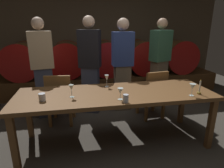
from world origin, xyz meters
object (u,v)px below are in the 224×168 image
Objects in this scene: wine_barrel_far_left at (24,60)px; guest_center_left at (90,65)px; guest_far_right at (159,63)px; wine_glass_far_right at (193,87)px; chair_left at (60,97)px; guest_center_right at (122,65)px; wine_barrel_far_right at (176,56)px; candle_center at (199,90)px; wine_barrel_left at (67,59)px; cup_left at (42,97)px; guest_far_left at (43,68)px; wine_glass_center_left at (107,78)px; chair_right at (153,92)px; wine_barrel_center at (106,58)px; dining_table at (116,97)px; wine_glass_center_right at (120,91)px; cup_right at (126,98)px; wine_barrel_right at (141,57)px; wine_glass_far_left at (71,88)px.

guest_center_left reaches higher than wine_barrel_far_left.
guest_far_right is 1.47m from wine_glass_far_right.
chair_left is 1.28m from guest_center_right.
wine_barrel_far_left is at bearing 180.00° from wine_barrel_far_right.
candle_center is at bearing -111.85° from wine_barrel_far_right.
wine_barrel_left reaches higher than cup_left.
guest_far_left is 1.28m from wine_glass_center_left.
wine_glass_center_left is (1.61, -2.00, 0.04)m from wine_barrel_far_left.
chair_left and chair_right have the same top height.
cup_left is (-2.05, -1.28, -0.09)m from guest_far_right.
wine_barrel_center is 0.51× the size of guest_far_right.
guest_far_left is (-1.08, 1.06, 0.21)m from dining_table.
guest_far_right is (0.92, -1.10, 0.05)m from wine_barrel_center.
guest_far_right is at bearing -130.52° from wine_barrel_far_right.
wine_glass_center_right is (0.26, -1.36, -0.06)m from guest_center_left.
cup_right is at bearing -174.29° from candle_center.
wine_glass_center_right is at bearing -94.67° from wine_barrel_center.
wine_glass_center_right is at bearing -89.01° from dining_table.
cup_right is at bearing -78.75° from wine_glass_center_left.
chair_right is 0.50× the size of guest_far_left.
guest_center_right is (-1.72, -1.17, 0.06)m from wine_barrel_far_right.
wine_barrel_far_left is 2.50m from cup_left.
candle_center is at bearing 65.25° from guest_far_right.
guest_center_left reaches higher than cup_right.
wine_glass_center_left is 1.98× the size of cup_left.
candle_center is (1.06, -0.26, 0.12)m from dining_table.
guest_far_right reaches higher than chair_right.
chair_left is 2.10m from candle_center.
wine_barrel_far_left is 0.51× the size of guest_far_left.
guest_center_left is 0.85m from wine_glass_center_left.
wine_barrel_right is at bearing 0.00° from wine_barrel_left.
wine_barrel_left reaches higher than chair_left.
wine_glass_center_right is (0.72, -2.52, 0.02)m from wine_barrel_left.
guest_center_left is 12.23× the size of wine_glass_center_right.
guest_center_right is at bearing -145.70° from wine_barrel_far_right.
wine_barrel_right is (2.81, 0.00, 0.00)m from wine_barrel_far_left.
wine_barrel_center is (0.93, 0.00, 0.00)m from wine_barrel_left.
wine_barrel_center reaches higher than dining_table.
guest_far_right is at bearing -89.87° from wine_barrel_right.
wine_barrel_right reaches higher than dining_table.
chair_left is 9.83× the size of cup_left.
wine_barrel_center is 9.10× the size of cup_right.
wine_glass_center_left reaches higher than wine_glass_far_right.
wine_glass_far_left is at bearing -172.78° from dining_table.
wine_glass_center_left is (0.71, -0.41, 0.40)m from chair_left.
wine_glass_far_left reaches higher than chair_right.
dining_table is (-1.13, -2.26, -0.15)m from wine_barrel_right.
wine_barrel_far_right reaches higher than chair_right.
wine_barrel_center and wine_barrel_right have the same top height.
guest_far_right is (2.21, 0.09, -0.00)m from guest_far_left.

